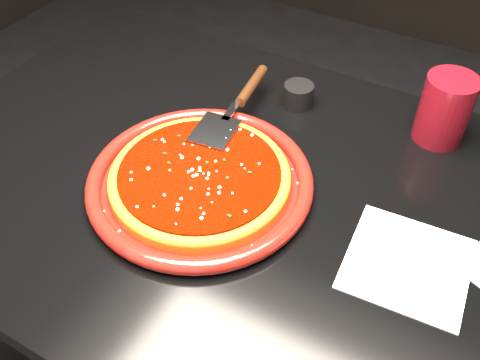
# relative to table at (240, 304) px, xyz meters

# --- Properties ---
(table) EXTENTS (1.20, 0.80, 0.75)m
(table) POSITION_rel_table_xyz_m (0.00, 0.00, 0.00)
(table) COLOR black
(table) RESTS_ON floor
(plate) EXTENTS (0.43, 0.43, 0.03)m
(plate) POSITION_rel_table_xyz_m (-0.05, -0.04, 0.39)
(plate) COLOR maroon
(plate) RESTS_ON table
(pizza_crust) EXTENTS (0.34, 0.34, 0.02)m
(pizza_crust) POSITION_rel_table_xyz_m (-0.05, -0.04, 0.39)
(pizza_crust) COLOR #8E5914
(pizza_crust) RESTS_ON plate
(pizza_crust_rim) EXTENTS (0.34, 0.34, 0.02)m
(pizza_crust_rim) POSITION_rel_table_xyz_m (-0.05, -0.04, 0.40)
(pizza_crust_rim) COLOR #8E5914
(pizza_crust_rim) RESTS_ON plate
(pizza_sauce) EXTENTS (0.31, 0.31, 0.01)m
(pizza_sauce) POSITION_rel_table_xyz_m (-0.05, -0.04, 0.41)
(pizza_sauce) COLOR #640D00
(pizza_sauce) RESTS_ON plate
(parmesan_dusting) EXTENTS (0.26, 0.26, 0.01)m
(parmesan_dusting) POSITION_rel_table_xyz_m (-0.05, -0.04, 0.41)
(parmesan_dusting) COLOR beige
(parmesan_dusting) RESTS_ON plate
(basil_flecks) EXTENTS (0.24, 0.24, 0.00)m
(basil_flecks) POSITION_rel_table_xyz_m (-0.05, -0.04, 0.41)
(basil_flecks) COLOR black
(basil_flecks) RESTS_ON plate
(pizza_server) EXTENTS (0.12, 0.31, 0.02)m
(pizza_server) POSITION_rel_table_xyz_m (-0.08, 0.14, 0.42)
(pizza_server) COLOR #B1B3B8
(pizza_server) RESTS_ON plate
(cup) EXTENTS (0.10, 0.10, 0.13)m
(cup) POSITION_rel_table_xyz_m (0.26, 0.29, 0.44)
(cup) COLOR maroon
(cup) RESTS_ON table
(napkin_a) EXTENTS (0.19, 0.19, 0.00)m
(napkin_a) POSITION_rel_table_xyz_m (0.30, -0.02, 0.38)
(napkin_a) COLOR white
(napkin_a) RESTS_ON table
(ramekin) EXTENTS (0.07, 0.07, 0.05)m
(ramekin) POSITION_rel_table_xyz_m (-0.01, 0.25, 0.40)
(ramekin) COLOR black
(ramekin) RESTS_ON table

